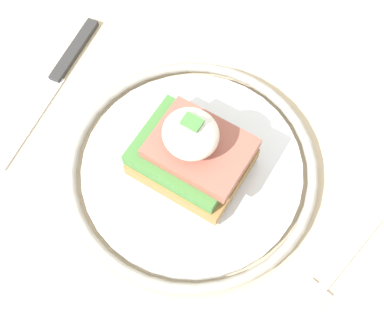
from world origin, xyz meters
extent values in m
plane|color=#B2ADA3|center=(0.00, 0.00, 0.00)|extent=(6.00, 6.00, 0.00)
cube|color=#C6B28E|center=(0.00, 0.00, 0.73)|extent=(0.83, 0.86, 0.03)
cylinder|color=#C6B28E|center=(0.35, -0.37, 0.36)|extent=(0.06, 0.06, 0.71)
cylinder|color=silver|center=(0.01, 0.05, 0.75)|extent=(0.21, 0.21, 0.01)
torus|color=gray|center=(0.01, 0.05, 0.75)|extent=(0.23, 0.23, 0.01)
cube|color=#9E703D|center=(0.01, 0.05, 0.76)|extent=(0.10, 0.08, 0.02)
cube|color=#427A38|center=(0.01, 0.05, 0.78)|extent=(0.09, 0.07, 0.01)
cube|color=#9E5647|center=(0.00, 0.05, 0.79)|extent=(0.08, 0.06, 0.01)
ellipsoid|color=white|center=(0.01, 0.05, 0.82)|extent=(0.05, 0.05, 0.04)
cube|color=#47843D|center=(0.01, 0.05, 0.84)|extent=(0.02, 0.01, 0.00)
cube|color=silver|center=(-0.16, 0.04, 0.74)|extent=(0.03, 0.11, 0.00)
cube|color=silver|center=(-0.14, 0.11, 0.74)|extent=(0.03, 0.04, 0.00)
cube|color=#2D2D2D|center=(0.18, 0.00, 0.74)|extent=(0.02, 0.08, 0.01)
cube|color=silver|center=(0.17, 0.09, 0.74)|extent=(0.03, 0.11, 0.00)
camera|label=1|loc=(-0.10, 0.23, 1.20)|focal=50.00mm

